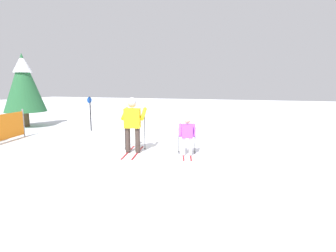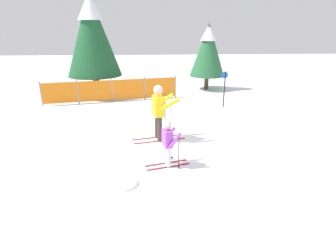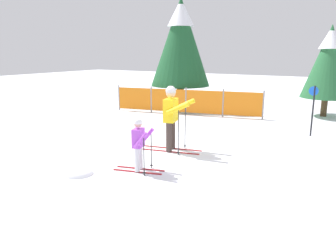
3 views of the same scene
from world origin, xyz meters
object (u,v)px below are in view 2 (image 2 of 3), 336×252
safety_fence (112,90)px  trail_marker (224,85)px  conifer_near (92,34)px  conifer_far (208,49)px  skier_adult (159,108)px  skier_child (168,140)px

safety_fence → trail_marker: trail_marker is taller
conifer_near → trail_marker: size_ratio=3.16×
conifer_near → conifer_far: bearing=11.5°
skier_adult → conifer_far: bearing=55.3°
safety_fence → trail_marker: (4.98, -1.22, 0.40)m
skier_child → conifer_near: (-3.17, 7.68, 2.35)m
skier_child → trail_marker: bearing=46.6°
skier_child → safety_fence: 6.78m
skier_adult → trail_marker: size_ratio=1.10×
skier_child → trail_marker: (2.78, 5.19, 0.27)m
trail_marker → conifer_near: bearing=157.2°
skier_child → skier_adult: bearing=80.0°
skier_child → safety_fence: size_ratio=0.19×
skier_child → conifer_far: size_ratio=0.33×
safety_fence → conifer_near: conifer_near is taller
skier_adult → safety_fence: size_ratio=0.28×
skier_adult → skier_child: size_ratio=1.45×
skier_adult → skier_child: bearing=-97.4°
safety_fence → skier_child: bearing=-71.0°
conifer_near → safety_fence: bearing=-53.0°
skier_adult → safety_fence: bearing=100.8°
conifer_far → skier_adult: bearing=-112.1°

